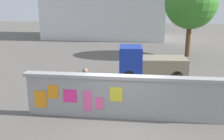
{
  "coord_description": "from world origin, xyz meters",
  "views": [
    {
      "loc": [
        0.68,
        -9.12,
        4.41
      ],
      "look_at": [
        -0.68,
        2.1,
        1.27
      ],
      "focal_mm": 42.31,
      "sensor_mm": 36.0,
      "label": 1
    }
  ],
  "objects_px": {
    "auto_rickshaw_truck": "(149,64)",
    "tree_roadside": "(191,3)",
    "bicycle_near": "(186,92)",
    "motorcycle": "(90,82)",
    "person_walking": "(85,83)"
  },
  "relations": [
    {
      "from": "auto_rickshaw_truck",
      "to": "tree_roadside",
      "type": "xyz_separation_m",
      "value": [
        3.03,
        6.33,
        3.08
      ]
    },
    {
      "from": "auto_rickshaw_truck",
      "to": "bicycle_near",
      "type": "relative_size",
      "value": 2.19
    },
    {
      "from": "motorcycle",
      "to": "person_walking",
      "type": "bearing_deg",
      "value": -83.42
    },
    {
      "from": "bicycle_near",
      "to": "person_walking",
      "type": "bearing_deg",
      "value": -165.44
    },
    {
      "from": "bicycle_near",
      "to": "tree_roadside",
      "type": "relative_size",
      "value": 0.29
    },
    {
      "from": "auto_rickshaw_truck",
      "to": "person_walking",
      "type": "xyz_separation_m",
      "value": [
        -2.64,
        -3.94,
        0.09
      ]
    },
    {
      "from": "auto_rickshaw_truck",
      "to": "motorcycle",
      "type": "height_order",
      "value": "auto_rickshaw_truck"
    },
    {
      "from": "bicycle_near",
      "to": "auto_rickshaw_truck",
      "type": "bearing_deg",
      "value": 119.37
    },
    {
      "from": "tree_roadside",
      "to": "auto_rickshaw_truck",
      "type": "bearing_deg",
      "value": -115.59
    },
    {
      "from": "auto_rickshaw_truck",
      "to": "bicycle_near",
      "type": "distance_m",
      "value": 3.3
    },
    {
      "from": "bicycle_near",
      "to": "person_walking",
      "type": "relative_size",
      "value": 1.05
    },
    {
      "from": "motorcycle",
      "to": "tree_roadside",
      "type": "xyz_separation_m",
      "value": [
        5.88,
        8.5,
        3.52
      ]
    },
    {
      "from": "motorcycle",
      "to": "person_walking",
      "type": "relative_size",
      "value": 1.17
    },
    {
      "from": "motorcycle",
      "to": "tree_roadside",
      "type": "distance_m",
      "value": 10.91
    },
    {
      "from": "bicycle_near",
      "to": "tree_roadside",
      "type": "xyz_separation_m",
      "value": [
        1.43,
        9.17,
        3.61
      ]
    }
  ]
}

